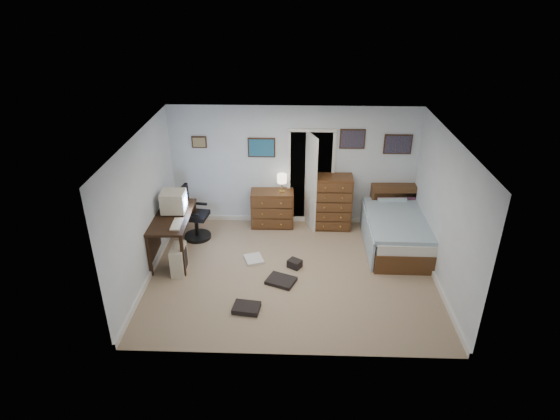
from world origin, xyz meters
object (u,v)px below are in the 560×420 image
object	(u,v)px
office_chair	(193,219)
computer_desk	(167,225)
tall_dresser	(332,202)
low_dresser	(272,209)
bed	(395,229)

from	to	relation	value
office_chair	computer_desk	bearing A→B (deg)	-107.87
tall_dresser	office_chair	bearing A→B (deg)	-168.60
low_dresser	bed	bearing A→B (deg)	-17.96
low_dresser	bed	distance (m)	2.52
low_dresser	tall_dresser	distance (m)	1.25
low_dresser	tall_dresser	world-z (taller)	tall_dresser
computer_desk	tall_dresser	xyz separation A→B (m)	(3.10, 1.22, -0.07)
computer_desk	office_chair	distance (m)	0.78
computer_desk	bed	bearing A→B (deg)	5.38
tall_dresser	low_dresser	bearing A→B (deg)	179.12
office_chair	bed	distance (m)	3.96
low_dresser	tall_dresser	size ratio (longest dim) A/B	0.77
computer_desk	tall_dresser	size ratio (longest dim) A/B	1.29
office_chair	bed	xyz separation A→B (m)	(3.96, -0.13, -0.09)
computer_desk	low_dresser	size ratio (longest dim) A/B	1.68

